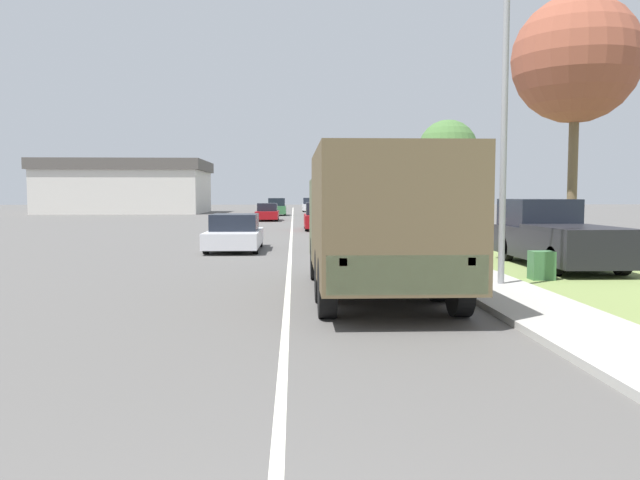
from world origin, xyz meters
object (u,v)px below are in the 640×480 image
at_px(car_nearest_ahead, 235,234).
at_px(car_fourth_ahead, 277,208).
at_px(military_truck, 377,218).
at_px(car_third_ahead, 267,213).
at_px(car_farthest_ahead, 310,205).
at_px(car_second_ahead, 320,218).
at_px(pickup_truck, 554,235).
at_px(lamp_post, 497,66).

bearing_deg(car_nearest_ahead, car_fourth_ahead, 89.28).
xyz_separation_m(military_truck, car_third_ahead, (-3.84, 37.73, -0.99)).
bearing_deg(car_farthest_ahead, car_second_ahead, -90.54).
xyz_separation_m(car_nearest_ahead, car_farthest_ahead, (4.17, 53.23, 0.13)).
distance_m(military_truck, car_nearest_ahead, 11.69).
relative_size(car_second_ahead, car_fourth_ahead, 1.02).
distance_m(car_second_ahead, car_farthest_ahead, 39.69).
distance_m(military_truck, car_fourth_ahead, 50.82).
height_order(car_third_ahead, pickup_truck, pickup_truck).
distance_m(car_nearest_ahead, car_fourth_ahead, 39.75).
relative_size(military_truck, lamp_post, 0.89).
bearing_deg(car_nearest_ahead, military_truck, -70.18).
distance_m(military_truck, pickup_truck, 7.85).
bearing_deg(lamp_post, car_nearest_ahead, 123.66).
bearing_deg(car_farthest_ahead, military_truck, -90.20).
bearing_deg(car_third_ahead, car_nearest_ahead, -90.23).
relative_size(car_farthest_ahead, lamp_post, 0.58).
distance_m(car_nearest_ahead, lamp_post, 12.77).
bearing_deg(lamp_post, car_farthest_ahead, 92.27).
relative_size(car_fourth_ahead, car_farthest_ahead, 0.95).
relative_size(car_second_ahead, pickup_truck, 0.83).
relative_size(pickup_truck, lamp_post, 0.68).
bearing_deg(pickup_truck, military_truck, -138.90).
height_order(car_fourth_ahead, lamp_post, lamp_post).
xyz_separation_m(military_truck, pickup_truck, (5.89, 5.14, -0.72)).
xyz_separation_m(car_nearest_ahead, lamp_post, (6.67, -10.02, 4.26)).
distance_m(car_fourth_ahead, lamp_post, 50.31).
bearing_deg(military_truck, car_fourth_ahead, 93.89).
bearing_deg(car_third_ahead, lamp_post, -79.88).
height_order(car_nearest_ahead, pickup_truck, pickup_truck).
bearing_deg(car_fourth_ahead, car_second_ahead, -82.84).
distance_m(pickup_truck, lamp_post, 6.59).
xyz_separation_m(military_truck, car_farthest_ahead, (0.22, 64.19, -0.87)).
height_order(pickup_truck, lamp_post, lamp_post).
height_order(car_farthest_ahead, lamp_post, lamp_post).
bearing_deg(car_farthest_ahead, lamp_post, -87.73).
bearing_deg(lamp_post, military_truck, -161.04).
xyz_separation_m(car_second_ahead, car_third_ahead, (-3.68, 13.23, -0.09)).
relative_size(car_third_ahead, lamp_post, 0.58).
height_order(military_truck, car_second_ahead, military_truck).
relative_size(car_second_ahead, lamp_post, 0.56).
relative_size(military_truck, car_second_ahead, 1.60).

